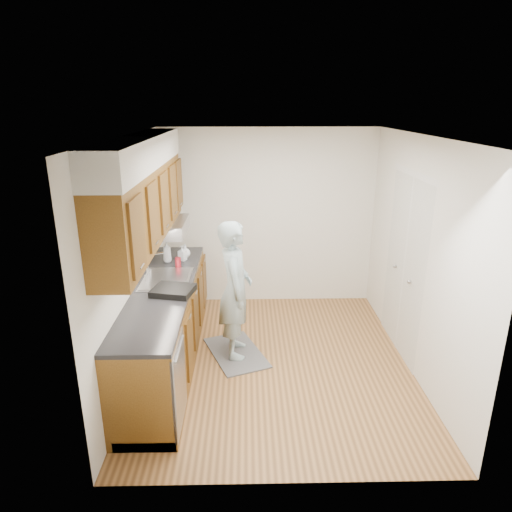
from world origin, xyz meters
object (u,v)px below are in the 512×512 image
at_px(soap_bottle_b, 182,253).
at_px(person, 235,281).
at_px(soap_bottle_a, 167,251).
at_px(soda_can, 178,263).
at_px(soap_bottle_c, 185,251).
at_px(dish_rack, 173,290).

bearing_deg(soap_bottle_b, person, -44.61).
height_order(person, soap_bottle_a, person).
distance_m(soap_bottle_b, soda_can, 0.28).
bearing_deg(soap_bottle_c, dish_rack, -88.98).
xyz_separation_m(person, soap_bottle_a, (-0.84, 0.61, 0.15)).
distance_m(soap_bottle_c, dish_rack, 1.14).
distance_m(person, soap_bottle_c, 1.00).
bearing_deg(soap_bottle_b, soda_can, -93.36).
bearing_deg(soda_can, soap_bottle_c, 84.59).
xyz_separation_m(soap_bottle_c, soda_can, (-0.04, -0.38, -0.02)).
height_order(soap_bottle_b, soap_bottle_c, soap_bottle_b).
bearing_deg(soda_can, dish_rack, -85.83).
relative_size(soap_bottle_a, soda_can, 2.09).
bearing_deg(person, dish_rack, 119.38).
relative_size(person, soap_bottle_a, 6.81).
bearing_deg(soap_bottle_a, person, -35.85).
relative_size(soap_bottle_c, dish_rack, 0.42).
height_order(soap_bottle_a, dish_rack, soap_bottle_a).
relative_size(soap_bottle_a, soap_bottle_c, 1.55).
relative_size(soda_can, dish_rack, 0.31).
xyz_separation_m(soap_bottle_b, soda_can, (-0.02, -0.27, -0.03)).
distance_m(soap_bottle_b, soap_bottle_c, 0.10).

